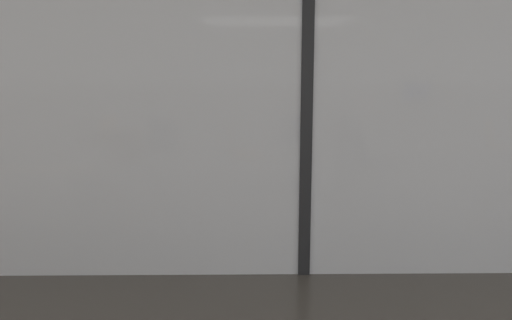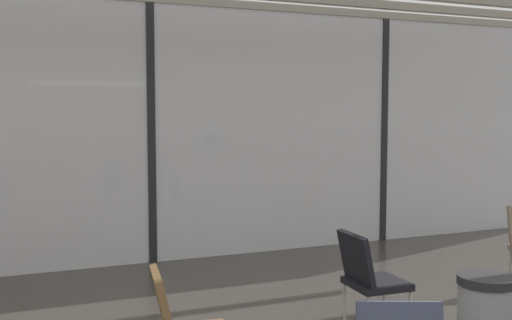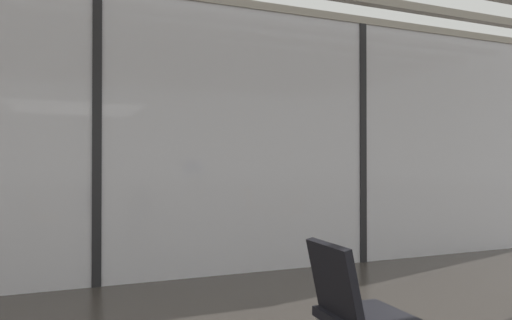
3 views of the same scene
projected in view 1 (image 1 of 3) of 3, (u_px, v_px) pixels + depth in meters
The scene contains 3 objects.
glass_curtain_wall at pixel (306, 85), 4.38m from camera, with size 14.00×0.08×3.29m, color silver.
window_mullion_1 at pixel (306, 85), 4.38m from camera, with size 0.10×0.12×3.29m, color black.
parked_airplane at pixel (342, 43), 8.29m from camera, with size 12.31×4.22×4.22m.
Camera 1 is at (-0.48, 0.79, 1.86)m, focal length 37.11 mm.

